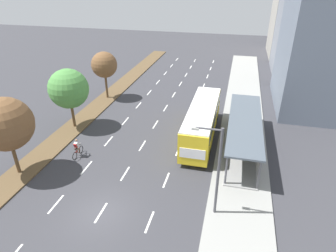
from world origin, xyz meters
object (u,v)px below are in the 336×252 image
Objects in this scene: median_tree_third at (104,65)px; streetlight at (216,167)px; bus at (202,119)px; bus_shelter at (247,132)px; median_tree_nearest at (5,124)px; cyclist at (77,149)px; median_tree_second at (69,89)px.

median_tree_third is 23.58m from streetlight.
bus_shelter is at bearing -15.31° from bus.
bus is 15.63m from median_tree_third.
median_tree_nearest is 1.00× the size of streetlight.
median_tree_third is at bearing 151.03° from bus.
streetlight reaches higher than median_tree_nearest.
median_tree_nearest is at bearing -135.19° from cyclist.
median_tree_second reaches higher than bus.
median_tree_second is (-3.20, 5.01, 3.56)m from cyclist.
cyclist is at bearing 161.55° from streetlight.
median_tree_nearest reaches higher than cyclist.
median_tree_second reaches higher than median_tree_third.
cyclist is 0.29× the size of median_tree_second.
bus_shelter is at bearing 24.49° from median_tree_nearest.
median_tree_nearest is (-13.74, -9.38, 2.48)m from bus.
median_tree_second reaches higher than bus_shelter.
cyclist is 6.14m from median_tree_nearest.
median_tree_third is at bearing 89.21° from median_tree_nearest.
bus_shelter is 2.00× the size of median_tree_second.
median_tree_third is (-13.51, 7.48, 2.41)m from bus.
bus_shelter is 15.38m from cyclist.
median_tree_third is 0.92× the size of streetlight.
median_tree_nearest reaches higher than bus.
bus_shelter is 19.95m from median_tree_third.
bus is at bearing 4.03° from median_tree_second.
cyclist is 0.28× the size of streetlight.
bus is at bearing 30.06° from cyclist.
bus_shelter is 19.99m from median_tree_nearest.
streetlight reaches higher than bus.
cyclist is at bearing -76.56° from median_tree_third.
streetlight reaches higher than median_tree_second.
median_tree_second is at bearing -175.97° from bus.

